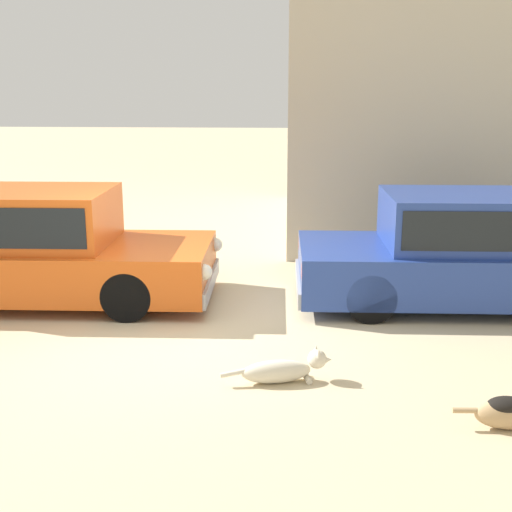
# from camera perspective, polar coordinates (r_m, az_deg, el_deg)

# --- Properties ---
(ground_plane) EXTENTS (80.00, 80.00, 0.00)m
(ground_plane) POSITION_cam_1_polar(r_m,az_deg,el_deg) (7.81, -6.84, -6.67)
(ground_plane) COLOR #CCB78E
(parked_sedan_nearest) EXTENTS (4.83, 1.95, 1.48)m
(parked_sedan_nearest) POSITION_cam_1_polar(r_m,az_deg,el_deg) (9.30, -18.45, 0.79)
(parked_sedan_nearest) COLOR #D15619
(parked_sedan_nearest) RESTS_ON ground_plane
(parked_sedan_second) EXTENTS (4.39, 1.87, 1.46)m
(parked_sedan_second) POSITION_cam_1_polar(r_m,az_deg,el_deg) (9.05, 17.11, 0.46)
(parked_sedan_second) COLOR navy
(parked_sedan_second) RESTS_ON ground_plane
(stray_dog_tan) EXTENTS (1.08, 0.36, 0.34)m
(stray_dog_tan) POSITION_cam_1_polar(r_m,az_deg,el_deg) (6.53, 2.44, -9.61)
(stray_dog_tan) COLOR beige
(stray_dog_tan) RESTS_ON ground_plane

